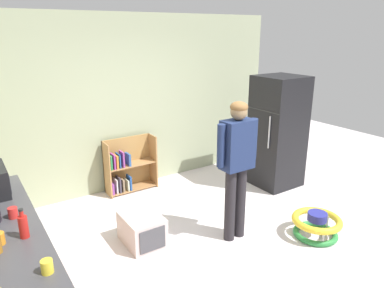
{
  "coord_description": "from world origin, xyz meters",
  "views": [
    {
      "loc": [
        -2.29,
        -2.79,
        2.45
      ],
      "look_at": [
        -0.02,
        0.64,
        1.13
      ],
      "focal_mm": 33.48,
      "sensor_mm": 36.0,
      "label": 1
    }
  ],
  "objects_px": {
    "pet_carrier": "(142,229)",
    "red_cup": "(13,213)",
    "bookshelf": "(127,168)",
    "yellow_cup": "(47,267)",
    "kitchen_counter": "(6,272)",
    "baby_walker": "(316,225)",
    "refrigerator": "(278,132)",
    "standing_person": "(237,159)",
    "ketchup_bottle": "(23,226)"
  },
  "relations": [
    {
      "from": "standing_person",
      "to": "pet_carrier",
      "type": "relative_size",
      "value": 3.08
    },
    {
      "from": "refrigerator",
      "to": "baby_walker",
      "type": "distance_m",
      "value": 1.78
    },
    {
      "from": "kitchen_counter",
      "to": "yellow_cup",
      "type": "bearing_deg",
      "value": -75.98
    },
    {
      "from": "refrigerator",
      "to": "red_cup",
      "type": "height_order",
      "value": "refrigerator"
    },
    {
      "from": "bookshelf",
      "to": "pet_carrier",
      "type": "xyz_separation_m",
      "value": [
        -0.46,
        -1.48,
        -0.19
      ]
    },
    {
      "from": "pet_carrier",
      "to": "yellow_cup",
      "type": "relative_size",
      "value": 5.81
    },
    {
      "from": "yellow_cup",
      "to": "kitchen_counter",
      "type": "bearing_deg",
      "value": 104.02
    },
    {
      "from": "refrigerator",
      "to": "ketchup_bottle",
      "type": "xyz_separation_m",
      "value": [
        -3.92,
        -1.08,
        0.11
      ]
    },
    {
      "from": "baby_walker",
      "to": "bookshelf",
      "type": "bearing_deg",
      "value": 118.68
    },
    {
      "from": "kitchen_counter",
      "to": "ketchup_bottle",
      "type": "relative_size",
      "value": 9.01
    },
    {
      "from": "standing_person",
      "to": "baby_walker",
      "type": "bearing_deg",
      "value": -32.68
    },
    {
      "from": "pet_carrier",
      "to": "baby_walker",
      "type": "bearing_deg",
      "value": -29.76
    },
    {
      "from": "kitchen_counter",
      "to": "pet_carrier",
      "type": "xyz_separation_m",
      "value": [
        1.48,
        0.39,
        -0.27
      ]
    },
    {
      "from": "red_cup",
      "to": "kitchen_counter",
      "type": "bearing_deg",
      "value": -150.69
    },
    {
      "from": "kitchen_counter",
      "to": "baby_walker",
      "type": "height_order",
      "value": "kitchen_counter"
    },
    {
      "from": "red_cup",
      "to": "yellow_cup",
      "type": "relative_size",
      "value": 1.0
    },
    {
      "from": "ketchup_bottle",
      "to": "yellow_cup",
      "type": "height_order",
      "value": "ketchup_bottle"
    },
    {
      "from": "kitchen_counter",
      "to": "refrigerator",
      "type": "height_order",
      "value": "refrigerator"
    },
    {
      "from": "standing_person",
      "to": "red_cup",
      "type": "relative_size",
      "value": 17.89
    },
    {
      "from": "kitchen_counter",
      "to": "refrigerator",
      "type": "relative_size",
      "value": 1.24
    },
    {
      "from": "baby_walker",
      "to": "pet_carrier",
      "type": "xyz_separation_m",
      "value": [
        -1.85,
        1.06,
        0.02
      ]
    },
    {
      "from": "baby_walker",
      "to": "red_cup",
      "type": "distance_m",
      "value": 3.37
    },
    {
      "from": "ketchup_bottle",
      "to": "red_cup",
      "type": "height_order",
      "value": "ketchup_bottle"
    },
    {
      "from": "pet_carrier",
      "to": "red_cup",
      "type": "height_order",
      "value": "red_cup"
    },
    {
      "from": "bookshelf",
      "to": "ketchup_bottle",
      "type": "bearing_deg",
      "value": -129.26
    },
    {
      "from": "red_cup",
      "to": "yellow_cup",
      "type": "distance_m",
      "value": 0.93
    },
    {
      "from": "refrigerator",
      "to": "yellow_cup",
      "type": "relative_size",
      "value": 18.74
    },
    {
      "from": "refrigerator",
      "to": "baby_walker",
      "type": "height_order",
      "value": "refrigerator"
    },
    {
      "from": "bookshelf",
      "to": "red_cup",
      "type": "bearing_deg",
      "value": -135.2
    },
    {
      "from": "refrigerator",
      "to": "yellow_cup",
      "type": "distance_m",
      "value": 4.2
    },
    {
      "from": "refrigerator",
      "to": "pet_carrier",
      "type": "height_order",
      "value": "refrigerator"
    },
    {
      "from": "bookshelf",
      "to": "baby_walker",
      "type": "distance_m",
      "value": 2.9
    },
    {
      "from": "standing_person",
      "to": "pet_carrier",
      "type": "xyz_separation_m",
      "value": [
        -1.0,
        0.51,
        -0.84
      ]
    },
    {
      "from": "kitchen_counter",
      "to": "standing_person",
      "type": "relative_size",
      "value": 1.3
    },
    {
      "from": "refrigerator",
      "to": "bookshelf",
      "type": "relative_size",
      "value": 2.09
    },
    {
      "from": "ketchup_bottle",
      "to": "bookshelf",
      "type": "bearing_deg",
      "value": 50.74
    },
    {
      "from": "ketchup_bottle",
      "to": "red_cup",
      "type": "distance_m",
      "value": 0.39
    },
    {
      "from": "kitchen_counter",
      "to": "refrigerator",
      "type": "bearing_deg",
      "value": 10.66
    },
    {
      "from": "bookshelf",
      "to": "baby_walker",
      "type": "relative_size",
      "value": 1.41
    },
    {
      "from": "ketchup_bottle",
      "to": "yellow_cup",
      "type": "xyz_separation_m",
      "value": [
        0.05,
        -0.55,
        -0.05
      ]
    },
    {
      "from": "ketchup_bottle",
      "to": "baby_walker",
      "type": "bearing_deg",
      "value": -6.5
    },
    {
      "from": "standing_person",
      "to": "yellow_cup",
      "type": "distance_m",
      "value": 2.38
    },
    {
      "from": "kitchen_counter",
      "to": "baby_walker",
      "type": "xyz_separation_m",
      "value": [
        3.33,
        -0.67,
        -0.29
      ]
    },
    {
      "from": "ketchup_bottle",
      "to": "red_cup",
      "type": "xyz_separation_m",
      "value": [
        -0.03,
        0.38,
        -0.05
      ]
    },
    {
      "from": "baby_walker",
      "to": "pet_carrier",
      "type": "relative_size",
      "value": 1.09
    },
    {
      "from": "bookshelf",
      "to": "yellow_cup",
      "type": "relative_size",
      "value": 8.95
    },
    {
      "from": "pet_carrier",
      "to": "red_cup",
      "type": "relative_size",
      "value": 5.81
    },
    {
      "from": "standing_person",
      "to": "ketchup_bottle",
      "type": "xyz_separation_m",
      "value": [
        -2.31,
        -0.19,
        -0.02
      ]
    },
    {
      "from": "bookshelf",
      "to": "baby_walker",
      "type": "height_order",
      "value": "bookshelf"
    },
    {
      "from": "refrigerator",
      "to": "baby_walker",
      "type": "bearing_deg",
      "value": -117.78
    }
  ]
}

